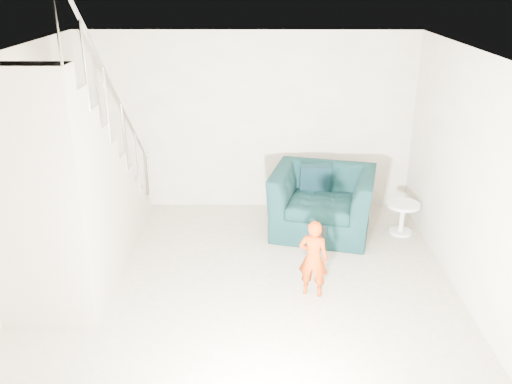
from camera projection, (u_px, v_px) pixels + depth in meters
floor at (242, 301)px, 6.11m from camera, size 5.50×5.50×0.00m
ceiling at (239, 58)px, 5.10m from camera, size 5.50×5.50×0.00m
back_wall at (247, 123)px, 8.15m from camera, size 5.00×0.00×5.00m
front_wall at (223, 372)px, 3.06m from camera, size 5.00×0.00×5.00m
left_wall at (0, 190)px, 5.63m from camera, size 0.00×5.50×5.50m
right_wall at (482, 192)px, 5.58m from camera, size 0.00×5.50×5.50m
armchair at (322, 202)px, 7.63m from camera, size 1.63×1.51×0.90m
toddler at (313, 258)px, 6.09m from camera, size 0.38×0.30×0.93m
side_table at (402, 213)px, 7.62m from camera, size 0.46×0.46×0.46m
staircase at (71, 205)px, 6.28m from camera, size 1.02×3.03×3.62m
cushion at (315, 178)px, 7.80m from camera, size 0.44×0.21×0.44m
throw at (277, 194)px, 7.58m from camera, size 0.05×0.46×0.52m
phone at (324, 231)px, 5.95m from camera, size 0.03×0.05×0.10m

